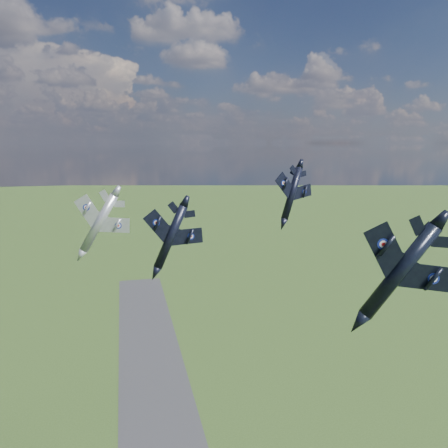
{
  "coord_description": "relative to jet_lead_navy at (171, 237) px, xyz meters",
  "views": [
    {
      "loc": [
        -9.24,
        -52.22,
        95.14
      ],
      "look_at": [
        6.61,
        15.57,
        82.23
      ],
      "focal_mm": 35.0,
      "sensor_mm": 36.0,
      "label": 1
    }
  ],
  "objects": [
    {
      "name": "jet_lead_navy",
      "position": [
        0.0,
        0.0,
        0.0
      ],
      "size": [
        12.41,
        16.16,
        7.39
      ],
      "primitive_type": null,
      "rotation": [
        0.0,
        0.41,
        -0.06
      ],
      "color": "black"
    },
    {
      "name": "jet_right_navy",
      "position": [
        17.97,
        -35.77,
        3.24
      ],
      "size": [
        14.34,
        17.11,
        8.37
      ],
      "primitive_type": null,
      "rotation": [
        0.0,
        0.59,
        -0.3
      ],
      "color": "black"
    },
    {
      "name": "jet_high_navy",
      "position": [
        27.31,
        14.89,
        4.89
      ],
      "size": [
        16.15,
        18.56,
        6.78
      ],
      "primitive_type": null,
      "rotation": [
        0.0,
        0.34,
        0.34
      ],
      "color": "black"
    },
    {
      "name": "jet_left_silver",
      "position": [
        -11.8,
        8.19,
        1.36
      ],
      "size": [
        14.05,
        17.62,
        8.67
      ],
      "primitive_type": null,
      "rotation": [
        0.0,
        0.54,
        -0.18
      ],
      "color": "#9EA2A8"
    }
  ]
}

